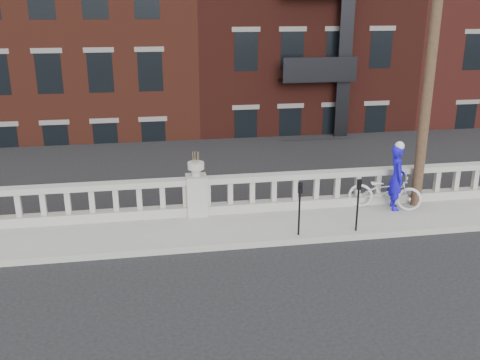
% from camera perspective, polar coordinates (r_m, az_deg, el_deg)
% --- Properties ---
extents(ground, '(120.00, 120.00, 0.00)m').
position_cam_1_polar(ground, '(11.16, -2.60, -11.85)').
color(ground, black).
rests_on(ground, ground).
extents(sidewalk, '(32.00, 2.20, 0.15)m').
position_cam_1_polar(sidewalk, '(13.79, -4.20, -5.38)').
color(sidewalk, '#9B998F').
rests_on(sidewalk, ground).
extents(balustrade, '(28.00, 0.34, 1.03)m').
position_cam_1_polar(balustrade, '(14.46, -4.64, -1.83)').
color(balustrade, '#9B998F').
rests_on(balustrade, sidewalk).
extents(planter_pedestal, '(0.55, 0.55, 1.76)m').
position_cam_1_polar(planter_pedestal, '(14.39, -4.66, -1.12)').
color(planter_pedestal, '#9B998F').
rests_on(planter_pedestal, sidewalk).
extents(lower_level, '(80.00, 44.00, 20.80)m').
position_cam_1_polar(lower_level, '(32.81, -6.95, 12.95)').
color(lower_level, '#605E59').
rests_on(lower_level, ground).
extents(utility_pole, '(1.60, 0.28, 10.00)m').
position_cam_1_polar(utility_pole, '(15.10, 20.13, 15.85)').
color(utility_pole, '#422D1E').
rests_on(utility_pole, sidewalk).
extents(parking_meter_b, '(0.10, 0.09, 1.36)m').
position_cam_1_polar(parking_meter_b, '(13.08, 6.37, -2.44)').
color(parking_meter_b, black).
rests_on(parking_meter_b, sidewalk).
extents(parking_meter_c, '(0.10, 0.09, 1.36)m').
position_cam_1_polar(parking_meter_c, '(13.56, 12.48, -2.01)').
color(parking_meter_c, black).
rests_on(parking_meter_c, sidewalk).
extents(bicycle, '(2.10, 1.41, 1.04)m').
position_cam_1_polar(bicycle, '(15.33, 15.22, -1.13)').
color(bicycle, silver).
rests_on(bicycle, sidewalk).
extents(cyclist, '(0.57, 0.74, 1.82)m').
position_cam_1_polar(cyclist, '(15.30, 16.36, 0.27)').
color(cyclist, '#160DC8').
rests_on(cyclist, sidewalk).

